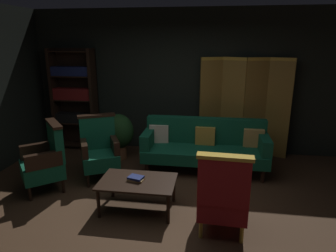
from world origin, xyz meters
name	(u,v)px	position (x,y,z in m)	size (l,w,h in m)	color
ground_plane	(159,210)	(0.00, 0.00, 0.00)	(10.00, 10.00, 0.00)	#3D2819
back_wall	(180,82)	(0.00, 2.45, 1.40)	(7.20, 0.10, 2.80)	black
folding_screen	(244,106)	(1.25, 2.26, 0.99)	(1.70, 0.25, 1.90)	olive
bookshelf	(75,98)	(-2.15, 2.19, 1.07)	(0.90, 0.32, 2.05)	black
velvet_couch	(205,144)	(0.55, 1.45, 0.45)	(2.12, 0.78, 0.88)	black
coffee_table	(138,184)	(-0.28, -0.02, 0.37)	(1.00, 0.64, 0.42)	black
armchair_gilt_accent	(223,195)	(0.82, -0.35, 0.49)	(0.61, 0.60, 1.04)	gold
armchair_wing_left	(46,159)	(-1.78, 0.33, 0.49)	(0.81, 0.81, 1.04)	black
armchair_wing_right	(99,150)	(-1.14, 0.84, 0.49)	(0.78, 0.78, 1.04)	black
potted_plant	(119,133)	(-1.09, 1.70, 0.50)	(0.58, 0.58, 0.87)	brown
book_tan_leather	(136,179)	(-0.31, -0.01, 0.43)	(0.21, 0.14, 0.03)	#9E7A47
book_navy_cloth	(136,178)	(-0.31, -0.01, 0.46)	(0.19, 0.14, 0.03)	navy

